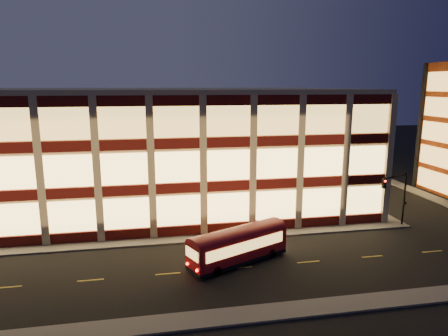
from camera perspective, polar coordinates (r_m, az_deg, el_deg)
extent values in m
plane|color=black|center=(39.17, -5.45, -10.70)|extent=(200.00, 200.00, 0.00)
cube|color=#514F4C|center=(39.95, -9.95, -10.25)|extent=(54.00, 2.00, 0.15)
cube|color=#514F4C|center=(60.95, 15.09, -2.76)|extent=(2.00, 30.00, 0.15)
cube|color=#514F4C|center=(66.39, 23.70, -2.18)|extent=(2.00, 30.00, 0.15)
cube|color=#514F4C|center=(27.61, -2.84, -20.79)|extent=(100.00, 2.00, 0.15)
cube|color=tan|center=(53.68, -10.44, 3.08)|extent=(50.00, 30.00, 14.00)
cube|color=tan|center=(53.09, -10.74, 10.83)|extent=(50.40, 30.40, 0.50)
cube|color=#470C0A|center=(40.56, -9.99, -9.03)|extent=(50.10, 0.25, 1.00)
cube|color=#FFCB6B|center=(39.89, -10.10, -6.20)|extent=(49.00, 0.20, 3.00)
cube|color=#470C0A|center=(60.44, 14.36, -2.28)|extent=(0.25, 30.10, 1.00)
cube|color=#FFCB6B|center=(59.97, 14.45, -0.33)|extent=(0.20, 29.00, 3.00)
cube|color=#470C0A|center=(39.23, -10.22, -3.01)|extent=(50.10, 0.25, 1.00)
cube|color=#FFCB6B|center=(38.78, -10.33, 0.00)|extent=(49.00, 0.20, 3.00)
cube|color=#470C0A|center=(59.55, 14.58, 1.84)|extent=(0.25, 30.10, 1.00)
cube|color=#FFCB6B|center=(59.23, 14.66, 3.84)|extent=(0.20, 29.00, 3.00)
cube|color=#470C0A|center=(38.36, -10.46, 3.36)|extent=(50.10, 0.25, 1.00)
cube|color=#FFCB6B|center=(38.14, -10.58, 6.48)|extent=(49.00, 0.20, 3.00)
cube|color=#470C0A|center=(58.98, 14.80, 6.05)|extent=(0.25, 30.10, 1.00)
cube|color=#FFCB6B|center=(58.82, 14.89, 8.08)|extent=(0.20, 29.00, 3.00)
cube|color=black|center=(65.33, 26.29, 5.35)|extent=(0.60, 0.60, 18.00)
cube|color=#FFC159|center=(63.24, 27.78, -1.60)|extent=(0.16, 6.60, 2.60)
cube|color=#FFC159|center=(62.62, 28.08, 1.43)|extent=(0.16, 6.60, 2.60)
cube|color=#FFC159|center=(62.18, 28.38, 4.51)|extent=(0.16, 6.60, 2.60)
cube|color=#FFC159|center=(61.93, 28.68, 7.63)|extent=(0.16, 6.60, 2.60)
cube|color=#FFC159|center=(61.86, 29.00, 10.76)|extent=(0.16, 6.60, 2.60)
cylinder|color=black|center=(46.95, 24.33, -4.02)|extent=(0.18, 0.18, 6.00)
cylinder|color=black|center=(44.76, 23.32, -1.11)|extent=(3.56, 1.63, 0.14)
cube|color=black|center=(43.31, 21.89, -2.08)|extent=(0.32, 0.32, 0.95)
sphere|color=#FF0C05|center=(43.09, 22.04, -1.75)|extent=(0.20, 0.20, 0.20)
cube|color=black|center=(46.90, 24.43, -4.56)|extent=(0.25, 0.18, 0.28)
cube|color=maroon|center=(34.66, 2.04, -10.95)|extent=(9.24, 5.92, 2.10)
cube|color=black|center=(35.15, 2.03, -12.80)|extent=(9.24, 5.92, 0.32)
cylinder|color=black|center=(32.83, -1.05, -14.49)|extent=(0.86, 0.60, 0.82)
cylinder|color=black|center=(34.34, -3.00, -13.26)|extent=(0.86, 0.60, 0.82)
cylinder|color=black|center=(36.14, 6.78, -12.01)|extent=(0.86, 0.60, 0.82)
cylinder|color=black|center=(37.52, 4.68, -11.04)|extent=(0.86, 0.60, 0.82)
cube|color=#FFC159|center=(33.70, 3.28, -11.13)|extent=(7.31, 3.45, 0.91)
cube|color=#FFC159|center=(35.42, 0.87, -9.95)|extent=(7.31, 3.45, 0.91)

